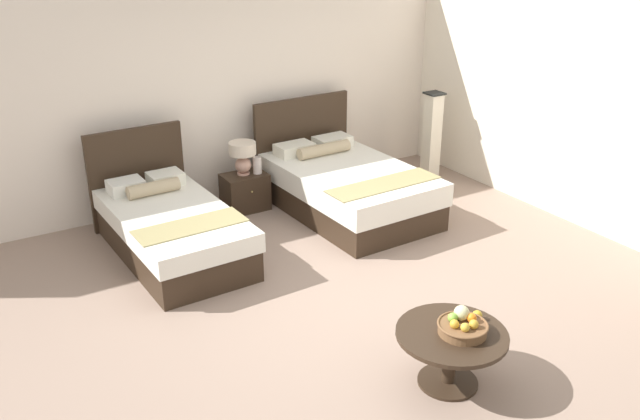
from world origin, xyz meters
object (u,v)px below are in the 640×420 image
Objects in this scene: bed_near_corner at (346,186)px; coffee_table at (451,345)px; nightstand at (245,192)px; vase at (257,165)px; loose_apple at (477,315)px; table_lamp at (243,154)px; bed_near_window at (171,227)px; fruit_bowl at (463,326)px; floor_lamp_corner at (432,136)px.

bed_near_corner is 2.62× the size of coffee_table.
bed_near_corner is 1.26m from nightstand.
nightstand is 2.58× the size of vase.
bed_near_corner is 27.93× the size of loose_apple.
vase is (0.16, -0.06, -0.16)m from table_lamp.
table_lamp reaches higher than loose_apple.
bed_near_corner is 1.12m from vase.
bed_near_corner is (2.26, -0.00, 0.02)m from bed_near_window.
coffee_table is at bearing 146.33° from fruit_bowl.
bed_near_corner is at bearing -34.24° from table_lamp.
bed_near_corner reaches higher than vase.
floor_lamp_corner is (2.78, 3.69, 0.08)m from fruit_bowl.
floor_lamp_corner reaches higher than fruit_bowl.
table_lamp is (0.00, 0.02, 0.49)m from nightstand.
nightstand is (1.21, 0.69, -0.07)m from bed_near_window.
fruit_bowl is (1.13, -3.34, 0.23)m from bed_near_window.
loose_apple is (0.22, 0.07, -0.02)m from fruit_bowl.
nightstand is 0.49m from table_lamp.
floor_lamp_corner is at bearing 12.28° from bed_near_corner.
vase is 0.24× the size of coffee_table.
bed_near_window is at bearing -150.39° from nightstand.
table_lamp is 0.23m from vase.
floor_lamp_corner reaches higher than coffee_table.
coffee_table is at bearing -72.07° from bed_near_window.
vase is at bearing 25.26° from bed_near_window.
bed_near_window is at bearing -154.74° from vase.
nightstand is 0.38m from vase.
bed_near_corner is 3.39m from loose_apple.
fruit_bowl is at bearing -33.67° from coffee_table.
loose_apple is (0.29, 0.03, 0.16)m from coffee_table.
bed_near_corner is at bearing 70.10° from coffee_table.
bed_near_window reaches higher than table_lamp.
loose_apple is (0.14, -3.97, -0.21)m from table_lamp.
bed_near_window is at bearing -149.68° from table_lamp.
nightstand is at bearing 92.04° from loose_apple.
loose_apple is at bearing -87.96° from nightstand.
bed_near_window is at bearing 179.89° from bed_near_corner.
table_lamp is at bearing 88.83° from fruit_bowl.
nightstand is 1.39× the size of fruit_bowl.
floor_lamp_corner is (3.91, 0.35, 0.30)m from bed_near_window.
loose_apple is at bearing -125.25° from floor_lamp_corner.
vase reaches higher than fruit_bowl.
coffee_table is 10.66× the size of loose_apple.
vase reaches higher than loose_apple.
bed_near_window is 1.39m from nightstand.
floor_lamp_corner is at bearing 53.02° from fruit_bowl.
fruit_bowl reaches higher than loose_apple.
bed_near_corner is 1.71m from floor_lamp_corner.
fruit_bowl is at bearing -91.17° from nightstand.
table_lamp is 0.33× the size of floor_lamp_corner.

